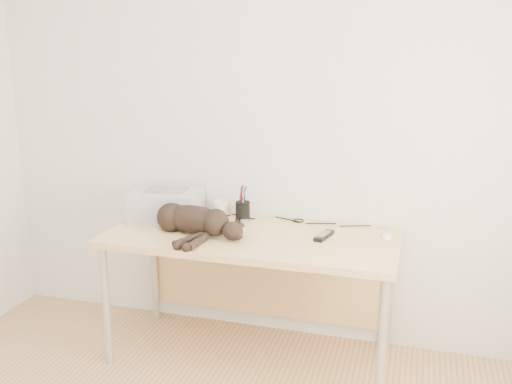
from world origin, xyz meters
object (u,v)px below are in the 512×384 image
(cat, at_px, (191,221))
(mug, at_px, (222,209))
(mouse, at_px, (387,235))
(printer, at_px, (167,204))
(desk, at_px, (255,252))
(pen_cup, at_px, (243,211))

(cat, distance_m, mug, 0.36)
(mug, height_order, mouse, mug)
(mug, relative_size, mouse, 1.06)
(printer, bearing_deg, desk, -6.96)
(pen_cup, bearing_deg, printer, -170.51)
(mouse, bearing_deg, printer, 174.44)
(desk, bearing_deg, printer, 173.04)
(printer, bearing_deg, mouse, 0.25)
(cat, relative_size, pen_cup, 3.28)
(printer, bearing_deg, pen_cup, 9.49)
(desk, relative_size, pen_cup, 7.30)
(desk, xyz_separation_m, cat, (-0.32, -0.16, 0.21))
(mug, xyz_separation_m, mouse, (0.99, -0.12, -0.03))
(pen_cup, bearing_deg, desk, -50.36)
(desk, bearing_deg, pen_cup, 129.64)
(printer, relative_size, cat, 0.59)
(cat, xyz_separation_m, pen_cup, (0.20, 0.30, -0.01))
(cat, bearing_deg, pen_cup, 68.77)
(cat, relative_size, mug, 6.85)
(printer, distance_m, mouse, 1.29)
(printer, relative_size, mouse, 4.27)
(printer, bearing_deg, cat, -42.56)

